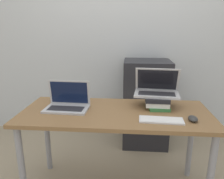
# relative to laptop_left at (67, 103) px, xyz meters

# --- Properties ---
(wall_back) EXTENTS (8.00, 0.05, 2.70)m
(wall_back) POSITION_rel_laptop_left_xyz_m (0.40, 1.17, 0.55)
(wall_back) COLOR silver
(wall_back) RESTS_ON ground_plane
(desk) EXTENTS (1.50, 0.65, 0.75)m
(desk) POSITION_rel_laptop_left_xyz_m (0.40, -0.03, -0.14)
(desk) COLOR brown
(desk) RESTS_ON ground_plane
(laptop_left) EXTENTS (0.36, 0.23, 0.23)m
(laptop_left) POSITION_rel_laptop_left_xyz_m (0.00, 0.00, 0.00)
(laptop_left) COLOR #B2B2B7
(laptop_left) RESTS_ON desk
(book_stack) EXTENTS (0.20, 0.25, 0.10)m
(book_stack) POSITION_rel_laptop_left_xyz_m (0.74, 0.09, 0.01)
(book_stack) COLOR #33753D
(book_stack) RESTS_ON desk
(laptop_on_books) EXTENTS (0.39, 0.26, 0.22)m
(laptop_on_books) POSITION_rel_laptop_left_xyz_m (0.73, 0.13, 0.10)
(laptop_on_books) COLOR #B2B2B7
(laptop_on_books) RESTS_ON book_stack
(wireless_keyboard) EXTENTS (0.32, 0.14, 0.01)m
(wireless_keyboard) POSITION_rel_laptop_left_xyz_m (0.74, -0.19, -0.04)
(wireless_keyboard) COLOR silver
(wireless_keyboard) RESTS_ON desk
(mouse) EXTENTS (0.07, 0.10, 0.04)m
(mouse) POSITION_rel_laptop_left_xyz_m (0.96, -0.17, -0.03)
(mouse) COLOR #2D2D2D
(mouse) RESTS_ON desk
(mini_fridge) EXTENTS (0.53, 0.49, 1.03)m
(mini_fridge) POSITION_rel_laptop_left_xyz_m (0.71, 0.85, -0.28)
(mini_fridge) COLOR #232328
(mini_fridge) RESTS_ON ground_plane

